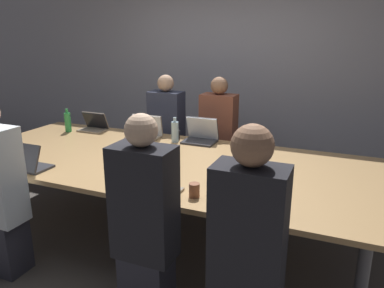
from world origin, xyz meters
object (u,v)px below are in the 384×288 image
(bottle_far_center, at_px, (175,131))
(cup_far_center, at_px, (176,135))
(laptop_far_midleft, at_px, (145,131))
(laptop_far_left, at_px, (94,125))
(person_far_midleft, at_px, (167,135))
(laptop_near_right, at_px, (257,202))
(cup_near_midright, at_px, (194,190))
(stapler, at_px, (115,157))
(bottle_far_left, at_px, (68,122))
(person_near_right, at_px, (247,252))
(laptop_far_center, at_px, (201,135))
(person_near_midright, at_px, (145,224))
(person_far_center, at_px, (218,139))
(laptop_near_left, at_px, (27,162))
(laptop_near_midright, at_px, (154,186))

(bottle_far_center, bearing_deg, cup_far_center, 106.21)
(laptop_far_midleft, height_order, laptop_far_left, laptop_far_midleft)
(person_far_midleft, xyz_separation_m, laptop_near_right, (1.53, -1.74, 0.14))
(bottle_far_center, bearing_deg, cup_near_midright, -59.04)
(stapler, bearing_deg, bottle_far_center, 55.93)
(cup_far_center, height_order, cup_near_midright, cup_far_center)
(person_far_midleft, height_order, stapler, person_far_midleft)
(laptop_far_left, xyz_separation_m, stapler, (0.83, -0.79, -0.04))
(cup_far_center, bearing_deg, bottle_far_left, -172.52)
(bottle_far_left, bearing_deg, cup_near_midright, -28.29)
(person_near_right, bearing_deg, person_far_midleft, -53.65)
(laptop_far_left, bearing_deg, bottle_far_center, -3.35)
(laptop_far_center, distance_m, cup_near_midright, 1.40)
(laptop_near_right, relative_size, stapler, 2.04)
(cup_near_midright, bearing_deg, person_near_midright, -117.75)
(laptop_far_center, distance_m, person_near_right, 2.03)
(laptop_far_center, relative_size, person_near_midright, 0.25)
(laptop_near_right, distance_m, person_near_right, 0.42)
(laptop_far_center, bearing_deg, bottle_far_left, -172.43)
(cup_near_midright, height_order, stapler, cup_near_midright)
(cup_far_center, height_order, laptop_far_left, laptop_far_left)
(laptop_far_center, bearing_deg, cup_far_center, -171.98)
(cup_far_center, bearing_deg, cup_near_midright, -59.81)
(cup_near_midright, bearing_deg, cup_far_center, 120.19)
(cup_far_center, height_order, bottle_far_left, bottle_far_left)
(person_near_right, relative_size, stapler, 9.12)
(bottle_far_center, xyz_separation_m, laptop_near_right, (1.18, -1.26, -0.05))
(person_near_midright, bearing_deg, bottle_far_center, -71.34)
(laptop_near_right, bearing_deg, person_far_midleft, -48.76)
(person_far_center, relative_size, bottle_far_center, 5.25)
(person_far_midleft, height_order, laptop_far_left, person_far_midleft)
(bottle_far_center, bearing_deg, laptop_far_center, 24.47)
(person_far_midleft, xyz_separation_m, person_far_center, (0.65, 0.05, -0.00))
(laptop_near_right, relative_size, cup_near_midright, 3.15)
(person_far_center, relative_size, laptop_near_left, 4.15)
(laptop_far_center, xyz_separation_m, bottle_far_left, (-1.59, -0.21, 0.04))
(laptop_far_midleft, height_order, laptop_far_center, laptop_far_center)
(person_near_midright, distance_m, bottle_far_left, 2.39)
(laptop_far_center, relative_size, laptop_near_left, 1.03)
(stapler, bearing_deg, person_near_right, -46.48)
(laptop_far_midleft, bearing_deg, stapler, -80.87)
(person_far_midleft, bearing_deg, laptop_near_right, -48.76)
(laptop_far_midleft, relative_size, person_near_midright, 0.26)
(person_far_midleft, distance_m, cup_near_midright, 2.00)
(cup_far_center, bearing_deg, person_near_midright, -71.45)
(bottle_far_center, distance_m, laptop_near_midright, 1.36)
(laptop_far_midleft, xyz_separation_m, person_near_right, (1.61, -1.70, -0.12))
(person_near_right, xyz_separation_m, laptop_far_left, (-2.32, 1.72, 0.12))
(person_near_midright, height_order, bottle_far_left, person_near_midright)
(bottle_far_center, xyz_separation_m, laptop_near_left, (-0.78, -1.26, -0.05))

